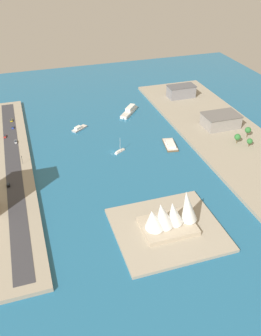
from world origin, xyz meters
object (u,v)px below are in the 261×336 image
object	(u,v)px
barge_flat_brown	(170,145)
taxi_yellow_cab	(11,120)
opera_landmark	(169,216)
traffic_light_waterfront	(22,159)
ferry_white_commuter	(129,111)
sailboat_small_white	(120,151)
carpark_squat_concrete	(221,120)
pickup_red	(5,136)
suv_black	(8,185)
van_white	(16,142)
warehouse_low_gray	(181,91)
hatchback_blue	(13,127)
yacht_sleek_gray	(79,128)

from	to	relation	value
barge_flat_brown	taxi_yellow_cab	xyz separation A→B (m)	(120.83, -80.84, 2.23)
barge_flat_brown	opera_landmark	bearing A→B (deg)	66.07
traffic_light_waterfront	ferry_white_commuter	bearing A→B (deg)	-147.73
sailboat_small_white	carpark_squat_concrete	distance (m)	96.20
opera_landmark	carpark_squat_concrete	bearing A→B (deg)	-131.56
sailboat_small_white	pickup_red	distance (m)	98.14
traffic_light_waterfront	suv_black	bearing A→B (deg)	66.36
barge_flat_brown	opera_landmark	distance (m)	100.30
van_white	suv_black	distance (m)	60.38
warehouse_low_gray	sailboat_small_white	bearing A→B (deg)	42.57
warehouse_low_gray	hatchback_blue	size ratio (longest dim) A/B	6.57
van_white	pickup_red	bearing A→B (deg)	-57.32
opera_landmark	yacht_sleek_gray	bearing A→B (deg)	-80.27
pickup_red	traffic_light_waterfront	bearing A→B (deg)	103.54
van_white	traffic_light_waterfront	world-z (taller)	traffic_light_waterfront
sailboat_small_white	pickup_red	world-z (taller)	sailboat_small_white
traffic_light_waterfront	opera_landmark	world-z (taller)	opera_landmark
carpark_squat_concrete	suv_black	distance (m)	184.02
yacht_sleek_gray	opera_landmark	bearing A→B (deg)	99.73
yacht_sleek_gray	barge_flat_brown	world-z (taller)	barge_flat_brown
hatchback_blue	opera_landmark	size ratio (longest dim) A/B	0.12
taxi_yellow_cab	sailboat_small_white	bearing A→B (deg)	135.41
pickup_red	hatchback_blue	size ratio (longest dim) A/B	1.22
traffic_light_waterfront	carpark_squat_concrete	bearing A→B (deg)	-176.79
sailboat_small_white	traffic_light_waterfront	xyz separation A→B (m)	(74.11, -1.69, 6.20)
van_white	traffic_light_waterfront	bearing A→B (deg)	95.43
suv_black	hatchback_blue	distance (m)	87.11
barge_flat_brown	hatchback_blue	bearing A→B (deg)	-28.76
hatchback_blue	traffic_light_waterfront	bearing A→B (deg)	93.96
traffic_light_waterfront	opera_landmark	bearing A→B (deg)	128.21
barge_flat_brown	yacht_sleek_gray	bearing A→B (deg)	-38.31
yacht_sleek_gray	warehouse_low_gray	bearing A→B (deg)	-162.94
yacht_sleek_gray	ferry_white_commuter	distance (m)	55.57
taxi_yellow_cab	hatchback_blue	xyz separation A→B (m)	(-0.42, 14.76, 0.05)
sailboat_small_white	yacht_sleek_gray	bearing A→B (deg)	-64.58
van_white	traffic_light_waterfront	size ratio (longest dim) A/B	0.79
yacht_sleek_gray	taxi_yellow_cab	world-z (taller)	taxi_yellow_cab
ferry_white_commuter	barge_flat_brown	distance (m)	71.37
yacht_sleek_gray	taxi_yellow_cab	bearing A→B (deg)	-27.85
yacht_sleek_gray	carpark_squat_concrete	world-z (taller)	carpark_squat_concrete
carpark_squat_concrete	opera_landmark	bearing A→B (deg)	48.44
barge_flat_brown	pickup_red	bearing A→B (deg)	-22.03
pickup_red	opera_landmark	bearing A→B (deg)	121.33
carpark_squat_concrete	taxi_yellow_cab	distance (m)	186.33
van_white	hatchback_blue	bearing A→B (deg)	-87.91
carpark_squat_concrete	warehouse_low_gray	distance (m)	71.78
barge_flat_brown	van_white	distance (m)	125.69
carpark_squat_concrete	traffic_light_waterfront	distance (m)	169.62
suv_black	ferry_white_commuter	bearing A→B (deg)	-141.58
traffic_light_waterfront	sailboat_small_white	bearing A→B (deg)	178.69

